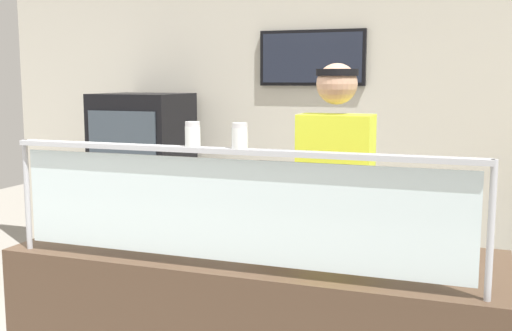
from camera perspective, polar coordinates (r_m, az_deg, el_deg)
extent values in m
cube|color=beige|center=(4.94, 9.67, 4.02)|extent=(6.47, 0.08, 2.70)
cube|color=black|center=(4.95, 5.15, 9.80)|extent=(0.85, 0.04, 0.43)
cube|color=#1E2333|center=(4.93, 5.09, 9.81)|extent=(0.80, 0.01, 0.38)
cylinder|color=#B2B5BC|center=(2.85, -20.24, -2.54)|extent=(0.02, 0.02, 0.47)
cylinder|color=#B2B5BC|center=(2.18, 20.73, -5.65)|extent=(0.02, 0.02, 0.47)
cube|color=silver|center=(2.36, -2.61, -4.15)|extent=(1.81, 0.01, 0.39)
cube|color=#B2B5BC|center=(2.32, -2.65, 1.35)|extent=(1.87, 0.06, 0.02)
cylinder|color=#9EA0A8|center=(2.71, 3.12, -7.58)|extent=(0.46, 0.46, 0.01)
cylinder|color=tan|center=(2.71, 3.12, -7.28)|extent=(0.44, 0.44, 0.02)
cylinder|color=#D65B2D|center=(2.70, 3.13, -7.03)|extent=(0.38, 0.38, 0.01)
cube|color=#ADAFB7|center=(2.69, 2.28, -6.95)|extent=(0.14, 0.29, 0.01)
cylinder|color=white|center=(2.37, -5.82, 2.65)|extent=(0.06, 0.06, 0.08)
cylinder|color=white|center=(2.38, -5.82, 2.37)|extent=(0.05, 0.05, 0.05)
cylinder|color=silver|center=(2.37, -5.84, 3.81)|extent=(0.06, 0.06, 0.02)
cylinder|color=white|center=(2.30, -1.50, 2.52)|extent=(0.06, 0.06, 0.08)
cylinder|color=red|center=(2.30, -1.50, 2.23)|extent=(0.05, 0.05, 0.05)
cylinder|color=silver|center=(2.29, -1.51, 3.71)|extent=(0.06, 0.06, 0.02)
cylinder|color=#23232D|center=(3.46, 5.25, -12.48)|extent=(0.13, 0.13, 0.95)
cylinder|color=#23232D|center=(3.41, 8.91, -12.83)|extent=(0.13, 0.13, 0.95)
cube|color=#D8EA33|center=(3.25, 7.29, -0.18)|extent=(0.38, 0.21, 0.55)
sphere|color=tan|center=(3.21, 7.43, 7.43)|extent=(0.21, 0.21, 0.21)
cylinder|color=black|center=(3.21, 7.45, 8.46)|extent=(0.21, 0.21, 0.04)
cylinder|color=tan|center=(3.01, 9.67, -2.69)|extent=(0.08, 0.34, 0.08)
cube|color=black|center=(5.19, -10.21, -2.14)|extent=(0.68, 0.61, 1.56)
cube|color=#38424C|center=(4.92, -12.07, -2.38)|extent=(0.58, 0.02, 1.25)
cylinder|color=red|center=(5.10, -13.23, -1.51)|extent=(0.06, 0.06, 0.20)
cylinder|color=blue|center=(5.04, -12.03, -1.59)|extent=(0.06, 0.06, 0.20)
cylinder|color=red|center=(4.97, -10.79, -1.69)|extent=(0.06, 0.06, 0.20)
cylinder|color=blue|center=(4.91, -9.53, -1.78)|extent=(0.06, 0.06, 0.20)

